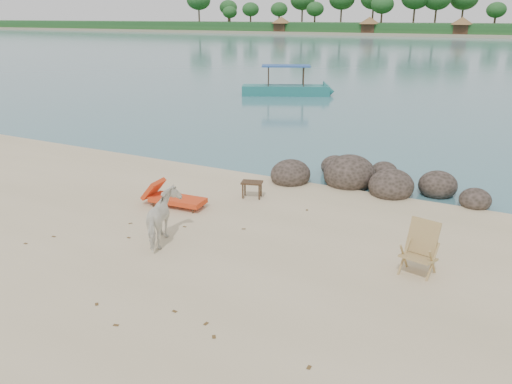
{
  "coord_description": "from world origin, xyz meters",
  "views": [
    {
      "loc": [
        5.2,
        -8.01,
        5.0
      ],
      "look_at": [
        0.01,
        2.0,
        1.0
      ],
      "focal_mm": 35.0,
      "sensor_mm": 36.0,
      "label": 1
    }
  ],
  "objects_px": {
    "deck_chair": "(419,251)",
    "lounge_chair": "(178,198)",
    "boat_near": "(286,70)",
    "side_table": "(252,191)",
    "cow": "(164,219)",
    "boulders": "(364,179)"
  },
  "relations": [
    {
      "from": "deck_chair",
      "to": "boat_near",
      "type": "xyz_separation_m",
      "value": [
        -12.54,
        21.33,
        1.05
      ]
    },
    {
      "from": "boulders",
      "to": "lounge_chair",
      "type": "height_order",
      "value": "boulders"
    },
    {
      "from": "boulders",
      "to": "lounge_chair",
      "type": "xyz_separation_m",
      "value": [
        -4.04,
        -4.16,
        0.06
      ]
    },
    {
      "from": "side_table",
      "to": "deck_chair",
      "type": "xyz_separation_m",
      "value": [
        5.09,
        -2.43,
        0.29
      ]
    },
    {
      "from": "cow",
      "to": "boulders",
      "type": "bearing_deg",
      "value": -140.88
    },
    {
      "from": "boulders",
      "to": "side_table",
      "type": "height_order",
      "value": "boulders"
    },
    {
      "from": "lounge_chair",
      "to": "deck_chair",
      "type": "height_order",
      "value": "deck_chair"
    },
    {
      "from": "lounge_chair",
      "to": "boat_near",
      "type": "bearing_deg",
      "value": 102.11
    },
    {
      "from": "side_table",
      "to": "deck_chair",
      "type": "distance_m",
      "value": 5.65
    },
    {
      "from": "cow",
      "to": "side_table",
      "type": "xyz_separation_m",
      "value": [
        0.38,
        3.6,
        -0.36
      ]
    },
    {
      "from": "deck_chair",
      "to": "boat_near",
      "type": "bearing_deg",
      "value": 132.6
    },
    {
      "from": "lounge_chair",
      "to": "boat_near",
      "type": "distance_m",
      "value": 21.36
    },
    {
      "from": "side_table",
      "to": "lounge_chair",
      "type": "relative_size",
      "value": 0.31
    },
    {
      "from": "cow",
      "to": "boat_near",
      "type": "relative_size",
      "value": 0.22
    },
    {
      "from": "side_table",
      "to": "deck_chair",
      "type": "bearing_deg",
      "value": -41.84
    },
    {
      "from": "cow",
      "to": "lounge_chair",
      "type": "relative_size",
      "value": 0.74
    },
    {
      "from": "cow",
      "to": "lounge_chair",
      "type": "bearing_deg",
      "value": -86.91
    },
    {
      "from": "boulders",
      "to": "cow",
      "type": "distance_m",
      "value": 6.86
    },
    {
      "from": "cow",
      "to": "side_table",
      "type": "bearing_deg",
      "value": -121.45
    },
    {
      "from": "boulders",
      "to": "lounge_chair",
      "type": "relative_size",
      "value": 3.34
    },
    {
      "from": "deck_chair",
      "to": "lounge_chair",
      "type": "bearing_deg",
      "value": -175.29
    },
    {
      "from": "side_table",
      "to": "boat_near",
      "type": "xyz_separation_m",
      "value": [
        -7.45,
        18.9,
        1.34
      ]
    }
  ]
}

